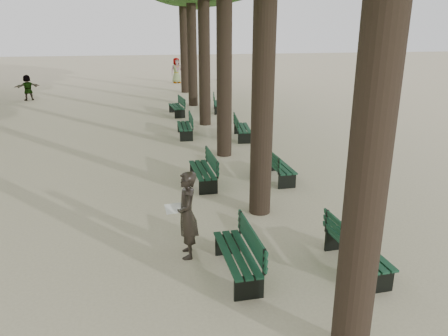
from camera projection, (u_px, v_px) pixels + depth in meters
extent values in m
plane|color=#C3B794|center=(220.00, 285.00, 7.82)|extent=(120.00, 120.00, 0.00)
cylinder|color=#33261C|center=(377.00, 89.00, 5.01)|extent=(0.52, 0.52, 7.50)
cylinder|color=#33261C|center=(264.00, 57.00, 9.68)|extent=(0.52, 0.52, 7.50)
cylinder|color=#33261C|center=(224.00, 46.00, 14.35)|extent=(0.52, 0.52, 7.50)
cylinder|color=#33261C|center=(204.00, 40.00, 19.02)|extent=(0.52, 0.52, 7.50)
cylinder|color=#33261C|center=(192.00, 37.00, 23.69)|extent=(0.52, 0.52, 7.50)
cylinder|color=#33261C|center=(184.00, 34.00, 28.36)|extent=(0.52, 0.52, 7.50)
cube|color=black|center=(236.00, 264.00, 8.08)|extent=(0.60, 1.82, 0.45)
cube|color=#0D3020|center=(237.00, 253.00, 8.00)|extent=(0.62, 1.82, 0.04)
cube|color=#0D3020|center=(251.00, 239.00, 7.98)|extent=(0.12, 1.80, 0.40)
cube|color=black|center=(202.00, 177.00, 12.62)|extent=(0.61, 1.82, 0.45)
cube|color=#0D3020|center=(202.00, 170.00, 12.55)|extent=(0.63, 1.83, 0.04)
cube|color=#0D3020|center=(212.00, 160.00, 12.53)|extent=(0.13, 1.80, 0.40)
cube|color=black|center=(184.00, 131.00, 17.97)|extent=(0.55, 1.81, 0.45)
cube|color=#0D3020|center=(184.00, 126.00, 17.90)|extent=(0.57, 1.81, 0.04)
cube|color=#0D3020|center=(191.00, 119.00, 17.86)|extent=(0.07, 1.80, 0.40)
cube|color=black|center=(176.00, 111.00, 22.14)|extent=(0.72, 1.85, 0.45)
cube|color=#0D3020|center=(176.00, 106.00, 22.07)|extent=(0.74, 1.85, 0.04)
cube|color=#0D3020|center=(182.00, 101.00, 22.06)|extent=(0.25, 1.79, 0.40)
cube|color=black|center=(357.00, 259.00, 8.27)|extent=(0.64, 1.83, 0.45)
cube|color=#0D3020|center=(358.00, 248.00, 8.20)|extent=(0.66, 1.83, 0.04)
cube|color=#0D3020|center=(346.00, 237.00, 8.05)|extent=(0.16, 1.80, 0.40)
cube|color=black|center=(278.00, 172.00, 13.05)|extent=(0.60, 1.82, 0.45)
cube|color=#0D3020|center=(279.00, 165.00, 12.98)|extent=(0.62, 1.82, 0.04)
cube|color=#0D3020|center=(270.00, 157.00, 12.84)|extent=(0.12, 1.80, 0.40)
cube|color=black|center=(243.00, 133.00, 17.66)|extent=(0.70, 1.84, 0.45)
cube|color=#0D3020|center=(243.00, 128.00, 17.59)|extent=(0.72, 1.85, 0.04)
cube|color=#0D3020|center=(236.00, 121.00, 17.49)|extent=(0.23, 1.79, 0.40)
cube|color=black|center=(219.00, 107.00, 23.02)|extent=(0.76, 1.85, 0.45)
cube|color=#0D3020|center=(219.00, 103.00, 22.95)|extent=(0.78, 1.86, 0.04)
cube|color=#0D3020|center=(214.00, 98.00, 22.86)|extent=(0.29, 1.79, 0.40)
imported|color=black|center=(187.00, 215.00, 8.55)|extent=(0.37, 0.72, 1.78)
cube|color=white|center=(174.00, 208.00, 8.46)|extent=(0.37, 0.29, 0.12)
imported|color=#262628|center=(223.00, 69.00, 35.07)|extent=(1.20, 0.91, 1.82)
imported|color=#262628|center=(176.00, 70.00, 33.85)|extent=(1.01, 0.70, 1.92)
imported|color=#262628|center=(28.00, 87.00, 26.29)|extent=(1.42, 0.86, 1.53)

